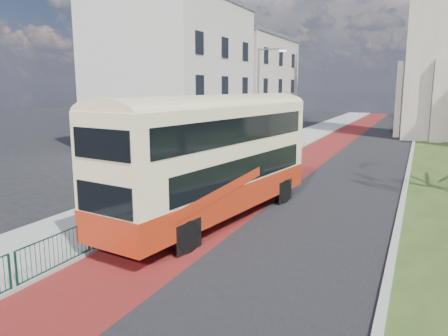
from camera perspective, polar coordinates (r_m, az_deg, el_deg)
The scene contains 11 objects.
ground at distance 15.30m, azimuth -3.08°, elevation -10.09°, with size 160.00×160.00×0.00m, color black.
road_carriageway at distance 33.52m, azimuth 15.22°, elevation 0.98°, with size 9.00×120.00×0.01m, color black.
bus_lane at distance 34.04m, azimuth 10.74°, elevation 1.31°, with size 3.40×120.00×0.01m, color #591414.
pavement_west at distance 35.10m, azimuth 4.70°, elevation 1.83°, with size 4.00×120.00×0.12m, color gray.
kerb_west at distance 34.49m, azimuth 7.84°, elevation 1.62°, with size 0.25×120.00×0.13m, color #999993.
kerb_east at distance 35.10m, azimuth 23.18°, elevation 1.01°, with size 0.25×80.00×0.13m, color #999993.
pedestrian_railing at distance 19.84m, azimuth -5.35°, elevation -3.58°, with size 0.07×24.00×1.12m.
street_block_near at distance 40.37m, azimuth -6.55°, elevation 12.13°, with size 10.30×14.30×13.00m.
street_block_far at distance 54.72m, azimuth 2.23°, elevation 11.00°, with size 10.30×16.30×11.50m.
streetlamp at distance 32.60m, azimuth 4.72°, elevation 9.17°, with size 2.13×0.18×8.00m.
bus at distance 17.50m, azimuth -1.24°, elevation 1.98°, with size 4.35×11.91×4.87m.
Camera 1 is at (6.62, -12.68, 5.41)m, focal length 35.00 mm.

